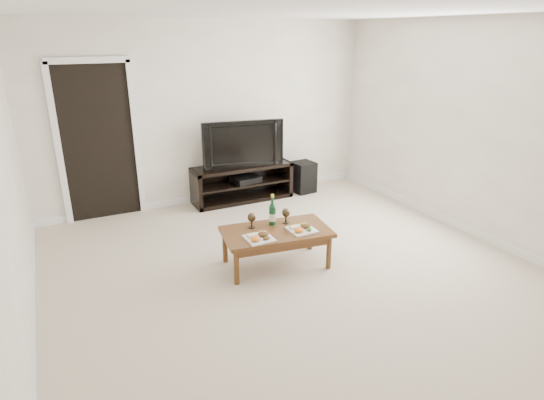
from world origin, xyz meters
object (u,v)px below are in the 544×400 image
Objects in this scene: subwoofer at (303,177)px; coffee_table at (276,248)px; media_console at (242,183)px; television at (241,143)px.

subwoofer reaches higher than coffee_table.
television reaches higher than media_console.
subwoofer is at bearing -3.93° from media_console.
subwoofer is at bearing 53.22° from coffee_table.
media_console is at bearing 170.21° from subwoofer.
subwoofer is at bearing 5.13° from television.
television is 1.22m from subwoofer.
media_console is 1.27× the size of television.
media_console is 1.32× the size of coffee_table.
media_console is 0.62m from television.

